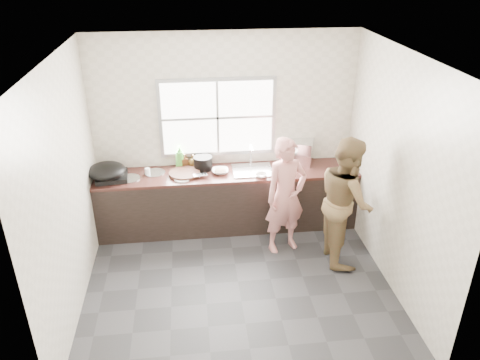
{
  "coord_description": "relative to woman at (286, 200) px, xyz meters",
  "views": [
    {
      "loc": [
        -0.5,
        -4.49,
        3.65
      ],
      "look_at": [
        0.1,
        0.65,
        1.05
      ],
      "focal_mm": 35.0,
      "sensor_mm": 36.0,
      "label": 1
    }
  ],
  "objects": [
    {
      "name": "ceiling",
      "position": [
        -0.69,
        -0.65,
        1.97
      ],
      "size": [
        3.6,
        3.2,
        0.01
      ],
      "primitive_type": "cube",
      "color": "silver",
      "rests_on": "wall_back"
    },
    {
      "name": "wall_front",
      "position": [
        -0.69,
        -2.26,
        0.62
      ],
      "size": [
        3.6,
        0.01,
        2.7
      ],
      "primitive_type": "cube",
      "color": "silver",
      "rests_on": "ground"
    },
    {
      "name": "window_glazing",
      "position": [
        -0.79,
        0.91,
        0.82
      ],
      "size": [
        1.5,
        0.01,
        1.0
      ],
      "primitive_type": "cube",
      "color": "white",
      "rests_on": "window_frame"
    },
    {
      "name": "bowl_mince",
      "position": [
        -0.79,
        0.62,
        0.16
      ],
      "size": [
        0.24,
        0.24,
        0.06
      ],
      "primitive_type": "imported",
      "rotation": [
        0.0,
        0.0,
        -0.08
      ],
      "color": "white",
      "rests_on": "countertop"
    },
    {
      "name": "glass_jar",
      "position": [
        -1.77,
        0.67,
        0.18
      ],
      "size": [
        0.09,
        0.09,
        0.1
      ],
      "primitive_type": "cylinder",
      "rotation": [
        0.0,
        0.0,
        0.35
      ],
      "color": "white",
      "rests_on": "countertop"
    },
    {
      "name": "bowl_crabs",
      "position": [
        0.0,
        0.43,
        0.16
      ],
      "size": [
        0.22,
        0.22,
        0.06
      ],
      "primitive_type": "imported",
      "rotation": [
        0.0,
        0.0,
        0.14
      ],
      "color": "silver",
      "rests_on": "countertop"
    },
    {
      "name": "wall_right",
      "position": [
        1.12,
        -0.65,
        0.62
      ],
      "size": [
        0.01,
        3.2,
        2.7
      ],
      "primitive_type": "cube",
      "color": "silver",
      "rests_on": "ground"
    },
    {
      "name": "sink",
      "position": [
        -0.34,
        0.64,
        0.13
      ],
      "size": [
        0.55,
        0.45,
        0.02
      ],
      "primitive_type": "cube",
      "color": "silver",
      "rests_on": "countertop"
    },
    {
      "name": "wall_left",
      "position": [
        -2.49,
        -0.65,
        0.62
      ],
      "size": [
        0.01,
        3.2,
        2.7
      ],
      "primitive_type": "cube",
      "color": "beige",
      "rests_on": "ground"
    },
    {
      "name": "bowl_held",
      "position": [
        -0.25,
        0.43,
        0.16
      ],
      "size": [
        0.2,
        0.2,
        0.06
      ],
      "primitive_type": "imported",
      "rotation": [
        0.0,
        0.0,
        -0.03
      ],
      "color": "white",
      "rests_on": "countertop"
    },
    {
      "name": "dish_rack",
      "position": [
        0.33,
        0.86,
        0.29
      ],
      "size": [
        0.53,
        0.46,
        0.33
      ],
      "primitive_type": "cube",
      "rotation": [
        0.0,
        0.0,
        -0.39
      ],
      "color": "silver",
      "rests_on": "countertop"
    },
    {
      "name": "woman",
      "position": [
        0.0,
        0.0,
        0.0
      ],
      "size": [
        0.62,
        0.5,
        1.46
      ],
      "primitive_type": "imported",
      "rotation": [
        0.0,
        0.0,
        0.31
      ],
      "color": "tan",
      "rests_on": "floor"
    },
    {
      "name": "plate_food",
      "position": [
        -1.31,
        0.48,
        0.14
      ],
      "size": [
        0.29,
        0.29,
        0.02
      ],
      "primitive_type": "cylinder",
      "rotation": [
        0.0,
        0.0,
        -0.39
      ],
      "color": "silver",
      "rests_on": "countertop"
    },
    {
      "name": "bottle_green",
      "position": [
        -1.33,
        0.87,
        0.29
      ],
      "size": [
        0.15,
        0.15,
        0.33
      ],
      "primitive_type": "imported",
      "rotation": [
        0.0,
        0.0,
        -0.18
      ],
      "color": "green",
      "rests_on": "countertop"
    },
    {
      "name": "cleaver",
      "position": [
        -1.07,
        0.51,
        0.17
      ],
      "size": [
        0.2,
        0.12,
        0.01
      ],
      "primitive_type": "cube",
      "rotation": [
        0.0,
        0.0,
        0.18
      ],
      "color": "silver",
      "rests_on": "cutting_board"
    },
    {
      "name": "floor",
      "position": [
        -0.69,
        -0.65,
        -0.74
      ],
      "size": [
        3.6,
        3.2,
        0.01
      ],
      "primitive_type": "cube",
      "color": "#2B2B2E",
      "rests_on": "ground"
    },
    {
      "name": "black_pot",
      "position": [
        -1.02,
        0.77,
        0.22
      ],
      "size": [
        0.34,
        0.34,
        0.19
      ],
      "primitive_type": "cylinder",
      "rotation": [
        0.0,
        0.0,
        -0.4
      ],
      "color": "black",
      "rests_on": "countertop"
    },
    {
      "name": "wall_back",
      "position": [
        -0.69,
        0.95,
        0.62
      ],
      "size": [
        3.6,
        0.01,
        2.7
      ],
      "primitive_type": "cube",
      "color": "beige",
      "rests_on": "ground"
    },
    {
      "name": "window_frame",
      "position": [
        -0.79,
        0.94,
        0.82
      ],
      "size": [
        1.6,
        0.05,
        1.1
      ],
      "primitive_type": "cube",
      "color": "#9EA0A5",
      "rests_on": "wall_back"
    },
    {
      "name": "pot_lid_right",
      "position": [
        -1.68,
        0.72,
        0.13
      ],
      "size": [
        0.37,
        0.37,
        0.01
      ],
      "primitive_type": "cylinder",
      "rotation": [
        0.0,
        0.0,
        0.43
      ],
      "color": "silver",
      "rests_on": "countertop"
    },
    {
      "name": "bottle_brown_tall",
      "position": [
        -1.27,
        0.87,
        0.22
      ],
      "size": [
        0.11,
        0.11,
        0.18
      ],
      "primitive_type": "imported",
      "rotation": [
        0.0,
        0.0,
        0.35
      ],
      "color": "#4C2A13",
      "rests_on": "countertop"
    },
    {
      "name": "pot_lid_left",
      "position": [
        -2.01,
        0.58,
        0.13
      ],
      "size": [
        0.35,
        0.35,
        0.01
      ],
      "primitive_type": "cylinder",
      "rotation": [
        0.0,
        0.0,
        -0.31
      ],
      "color": "#BABDC1",
      "rests_on": "countertop"
    },
    {
      "name": "bottle_brown_short",
      "position": [
        -1.15,
        0.87,
        0.21
      ],
      "size": [
        0.14,
        0.14,
        0.17
      ],
      "primitive_type": "imported",
      "rotation": [
        0.0,
        0.0,
        0.09
      ],
      "color": "#412C10",
      "rests_on": "countertop"
    },
    {
      "name": "wok",
      "position": [
        -2.29,
        0.54,
        0.28
      ],
      "size": [
        0.64,
        0.64,
        0.19
      ],
      "primitive_type": "ellipsoid",
      "rotation": [
        0.0,
        0.0,
        0.37
      ],
      "color": "black",
      "rests_on": "burner"
    },
    {
      "name": "faucet",
      "position": [
        -0.34,
        0.84,
        0.28
      ],
      "size": [
        0.02,
        0.02,
        0.3
      ],
      "primitive_type": "cylinder",
      "color": "silver",
      "rests_on": "countertop"
    },
    {
      "name": "burner",
      "position": [
        -2.24,
        0.62,
        0.16
      ],
      "size": [
        0.44,
        0.44,
        0.06
      ],
      "primitive_type": "cube",
      "rotation": [
        0.0,
        0.0,
        0.09
      ],
      "color": "black",
      "rests_on": "countertop"
    },
    {
      "name": "cutting_board",
      "position": [
        -1.28,
        0.62,
        0.15
      ],
      "size": [
        0.48,
        0.48,
        0.04
      ],
      "primitive_type": "cylinder",
      "rotation": [
        0.0,
        0.0,
        0.14
      ],
      "color": "#311B13",
      "rests_on": "countertop"
    },
    {
      "name": "cabinet",
      "position": [
        -0.69,
        0.64,
        -0.32
      ],
      "size": [
        3.6,
        0.62,
        0.82
      ],
      "primitive_type": "cube",
      "color": "black",
      "rests_on": "floor"
    },
    {
      "name": "countertop",
      "position": [
        -0.69,
        0.64,
        0.11
      ],
      "size": [
        3.6,
        0.64,
        0.04
      ],
      "primitive_type": "cube",
      "color": "#371B16",
      "rests_on": "cabinet"
    },
    {
      "name": "person_side",
      "position": [
        0.7,
        -0.28,
        0.1
      ],
      "size": [
        0.64,
        0.82,
        1.66
      ],
      "primitive_type": "imported",
      "rotation": [
        0.0,
        0.0,
        1.55
      ],
      "color": "brown",
      "rests_on": "floor"
    }
  ]
}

